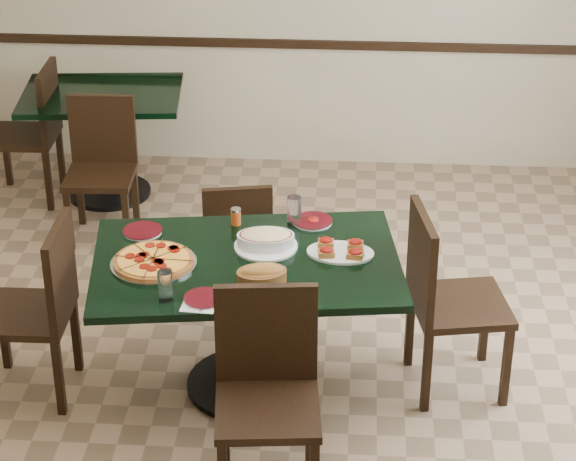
# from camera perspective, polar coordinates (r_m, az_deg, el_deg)

# --- Properties ---
(floor) EXTENTS (5.50, 5.50, 0.00)m
(floor) POSITION_cam_1_polar(r_m,az_deg,el_deg) (5.94, -0.88, -7.40)
(floor) COLOR #82664B
(floor) RESTS_ON ground
(room_shell) EXTENTS (5.50, 5.50, 5.50)m
(room_shell) POSITION_cam_1_polar(r_m,az_deg,el_deg) (6.96, 8.75, 8.62)
(room_shell) COLOR white
(room_shell) RESTS_ON floor
(main_table) EXTENTS (1.61, 1.15, 0.75)m
(main_table) POSITION_cam_1_polar(r_m,az_deg,el_deg) (5.56, -2.10, -3.13)
(main_table) COLOR black
(main_table) RESTS_ON floor
(back_table) EXTENTS (1.11, 0.86, 0.75)m
(back_table) POSITION_cam_1_polar(r_m,az_deg,el_deg) (7.70, -9.33, 5.36)
(back_table) COLOR black
(back_table) RESTS_ON floor
(chair_far) EXTENTS (0.45, 0.45, 0.82)m
(chair_far) POSITION_cam_1_polar(r_m,az_deg,el_deg) (6.28, -2.61, -0.45)
(chair_far) COLOR black
(chair_far) RESTS_ON floor
(chair_near) EXTENTS (0.50, 0.50, 0.97)m
(chair_near) POSITION_cam_1_polar(r_m,az_deg,el_deg) (4.96, -1.07, -7.69)
(chair_near) COLOR black
(chair_near) RESTS_ON floor
(chair_right) EXTENTS (0.54, 0.54, 0.99)m
(chair_right) POSITION_cam_1_polar(r_m,az_deg,el_deg) (5.62, 7.87, -3.12)
(chair_right) COLOR black
(chair_right) RESTS_ON floor
(chair_left) EXTENTS (0.45, 0.45, 0.95)m
(chair_left) POSITION_cam_1_polar(r_m,az_deg,el_deg) (5.68, -12.42, -3.53)
(chair_left) COLOR black
(chair_left) RESTS_ON floor
(back_chair_near) EXTENTS (0.44, 0.44, 0.90)m
(back_chair_near) POSITION_cam_1_polar(r_m,az_deg,el_deg) (7.21, -9.45, 3.54)
(back_chair_near) COLOR black
(back_chair_near) RESTS_ON floor
(back_chair_left) EXTENTS (0.45, 0.45, 0.94)m
(back_chair_left) POSITION_cam_1_polar(r_m,az_deg,el_deg) (7.74, -12.73, 5.21)
(back_chair_left) COLOR black
(back_chair_left) RESTS_ON floor
(pepperoni_pizza) EXTENTS (0.42, 0.42, 0.04)m
(pepperoni_pizza) POSITION_cam_1_polar(r_m,az_deg,el_deg) (5.46, -6.85, -1.56)
(pepperoni_pizza) COLOR #BBBCC3
(pepperoni_pizza) RESTS_ON main_table
(lasagna_casserole) EXTENTS (0.32, 0.32, 0.09)m
(lasagna_casserole) POSITION_cam_1_polar(r_m,az_deg,el_deg) (5.56, -1.14, -0.44)
(lasagna_casserole) COLOR silver
(lasagna_casserole) RESTS_ON main_table
(bread_basket) EXTENTS (0.27, 0.22, 0.10)m
(bread_basket) POSITION_cam_1_polar(r_m,az_deg,el_deg) (5.26, -1.35, -2.25)
(bread_basket) COLOR brown
(bread_basket) RESTS_ON main_table
(bruschetta_platter) EXTENTS (0.35, 0.26, 0.05)m
(bruschetta_platter) POSITION_cam_1_polar(r_m,az_deg,el_deg) (5.51, 2.68, -0.99)
(bruschetta_platter) COLOR silver
(bruschetta_platter) RESTS_ON main_table
(side_plate_near) EXTENTS (0.19, 0.19, 0.02)m
(side_plate_near) POSITION_cam_1_polar(r_m,az_deg,el_deg) (5.15, -4.27, -3.47)
(side_plate_near) COLOR silver
(side_plate_near) RESTS_ON main_table
(side_plate_far_r) EXTENTS (0.21, 0.21, 0.03)m
(side_plate_far_r) POSITION_cam_1_polar(r_m,az_deg,el_deg) (5.81, 1.27, 0.49)
(side_plate_far_r) COLOR silver
(side_plate_far_r) RESTS_ON main_table
(side_plate_far_l) EXTENTS (0.20, 0.20, 0.02)m
(side_plate_far_l) POSITION_cam_1_polar(r_m,az_deg,el_deg) (5.76, -7.40, -0.03)
(side_plate_far_l) COLOR silver
(side_plate_far_l) RESTS_ON main_table
(napkin_setting) EXTENTS (0.17, 0.17, 0.01)m
(napkin_setting) POSITION_cam_1_polar(r_m,az_deg,el_deg) (5.13, -4.49, -3.73)
(napkin_setting) COLOR silver
(napkin_setting) RESTS_ON main_table
(water_glass_a) EXTENTS (0.07, 0.07, 0.16)m
(water_glass_a) POSITION_cam_1_polar(r_m,az_deg,el_deg) (5.76, 0.32, 1.01)
(water_glass_a) COLOR white
(water_glass_a) RESTS_ON main_table
(water_glass_b) EXTENTS (0.07, 0.07, 0.15)m
(water_glass_b) POSITION_cam_1_polar(r_m,az_deg,el_deg) (5.14, -6.25, -2.82)
(water_glass_b) COLOR white
(water_glass_b) RESTS_ON main_table
(pepper_shaker) EXTENTS (0.05, 0.05, 0.09)m
(pepper_shaker) POSITION_cam_1_polar(r_m,az_deg,el_deg) (5.78, -2.66, 0.73)
(pepper_shaker) COLOR #CE5315
(pepper_shaker) RESTS_ON main_table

